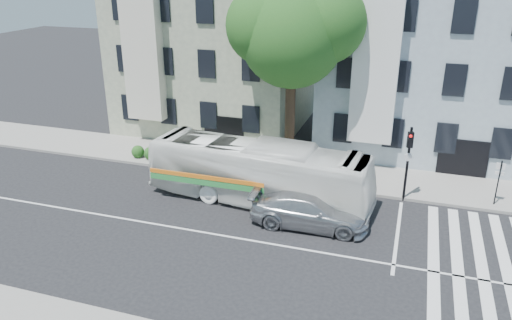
% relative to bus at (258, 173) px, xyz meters
% --- Properties ---
extents(ground, '(120.00, 120.00, 0.00)m').
position_rel_bus_xyz_m(ground, '(0.31, -3.70, -1.56)').
color(ground, black).
rests_on(ground, ground).
extents(sidewalk_far, '(80.00, 4.00, 0.15)m').
position_rel_bus_xyz_m(sidewalk_far, '(0.31, 4.30, -1.48)').
color(sidewalk_far, gray).
rests_on(sidewalk_far, ground).
extents(building_left, '(12.00, 10.00, 11.00)m').
position_rel_bus_xyz_m(building_left, '(-6.69, 11.30, 3.94)').
color(building_left, gray).
rests_on(building_left, ground).
extents(building_right, '(12.00, 10.00, 11.00)m').
position_rel_bus_xyz_m(building_right, '(7.31, 11.30, 3.94)').
color(building_right, '#909FAB').
rests_on(building_right, ground).
extents(street_tree, '(7.30, 5.90, 11.10)m').
position_rel_bus_xyz_m(street_tree, '(0.37, 5.04, 6.28)').
color(street_tree, '#2D2116').
rests_on(street_tree, ground).
extents(bus, '(3.60, 11.35, 3.11)m').
position_rel_bus_xyz_m(bus, '(0.00, 0.00, 0.00)').
color(bus, white).
rests_on(bus, ground).
extents(sedan, '(2.35, 5.40, 1.55)m').
position_rel_bus_xyz_m(sedan, '(2.93, -1.60, -0.78)').
color(sedan, silver).
rests_on(sedan, ground).
extents(hedge, '(8.13, 4.16, 0.70)m').
position_rel_bus_xyz_m(hedge, '(-4.36, 3.10, -1.06)').
color(hedge, '#2C621F').
rests_on(hedge, sidewalk_far).
extents(traffic_signal, '(0.39, 0.52, 3.84)m').
position_rel_bus_xyz_m(traffic_signal, '(6.87, 2.25, 0.93)').
color(traffic_signal, black).
rests_on(traffic_signal, ground).
extents(far_sign_pole, '(0.41, 0.19, 2.27)m').
position_rel_bus_xyz_m(far_sign_pole, '(11.10, 3.03, 0.05)').
color(far_sign_pole, black).
rests_on(far_sign_pole, sidewalk_far).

